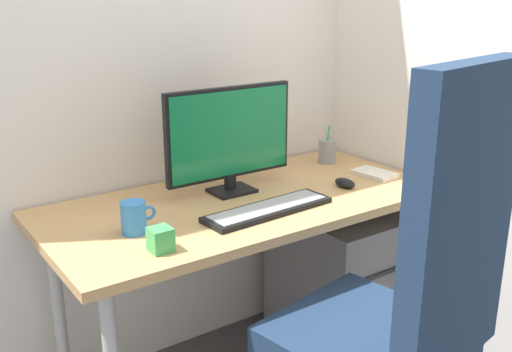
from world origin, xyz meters
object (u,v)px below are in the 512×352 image
at_px(monitor, 230,136).
at_px(notebook, 374,174).
at_px(coffee_mug, 134,218).
at_px(desk_clamp_accessory, 161,240).
at_px(filing_cabinet, 335,275).
at_px(keyboard, 268,209).
at_px(office_chair, 407,296).
at_px(mouse, 345,183).
at_px(pen_holder, 327,151).

distance_m(monitor, notebook, 0.62).
distance_m(coffee_mug, desk_clamp_accessory, 0.16).
relative_size(filing_cabinet, keyboard, 1.21).
bearing_deg(keyboard, desk_clamp_accessory, -170.26).
height_order(office_chair, coffee_mug, office_chair).
distance_m(filing_cabinet, notebook, 0.47).
height_order(monitor, coffee_mug, monitor).
bearing_deg(mouse, filing_cabinet, 52.94).
height_order(keyboard, mouse, mouse).
height_order(office_chair, desk_clamp_accessory, office_chair).
bearing_deg(keyboard, pen_holder, 31.08).
bearing_deg(keyboard, coffee_mug, 168.40).
relative_size(office_chair, keyboard, 2.73).
xyz_separation_m(mouse, notebook, (0.19, 0.03, -0.01)).
xyz_separation_m(monitor, notebook, (0.56, -0.17, -0.20)).
xyz_separation_m(pen_holder, notebook, (0.03, -0.25, -0.04)).
bearing_deg(filing_cabinet, desk_clamp_accessory, -164.78).
bearing_deg(mouse, desk_clamp_accessory, -173.02).
bearing_deg(notebook, coffee_mug, 172.42).
xyz_separation_m(office_chair, keyboard, (-0.06, 0.54, 0.09)).
distance_m(monitor, pen_holder, 0.56).
relative_size(mouse, coffee_mug, 0.82).
xyz_separation_m(monitor, coffee_mug, (-0.44, -0.16, -0.16)).
xyz_separation_m(filing_cabinet, notebook, (0.10, -0.09, 0.45)).
xyz_separation_m(mouse, pen_holder, (0.16, 0.28, 0.03)).
bearing_deg(desk_clamp_accessory, office_chair, -43.83).
relative_size(mouse, desk_clamp_accessory, 1.32).
bearing_deg(mouse, pen_holder, 59.07).
bearing_deg(desk_clamp_accessory, mouse, 8.32).
xyz_separation_m(office_chair, desk_clamp_accessory, (-0.49, 0.47, 0.12)).
bearing_deg(office_chair, desk_clamp_accessory, 136.17).
bearing_deg(keyboard, notebook, 7.85).
relative_size(keyboard, desk_clamp_accessory, 6.77).
bearing_deg(mouse, coffee_mug, 175.62).
distance_m(keyboard, pen_holder, 0.64).
relative_size(notebook, coffee_mug, 1.45).
xyz_separation_m(monitor, desk_clamp_accessory, (-0.43, -0.32, -0.17)).
bearing_deg(pen_holder, mouse, -119.59).
bearing_deg(filing_cabinet, keyboard, -160.11).
bearing_deg(coffee_mug, monitor, 19.67).
bearing_deg(coffee_mug, mouse, -3.03).
distance_m(filing_cabinet, keyboard, 0.68).
distance_m(pen_holder, notebook, 0.25).
bearing_deg(pen_holder, monitor, -171.28).
distance_m(monitor, coffee_mug, 0.49).
height_order(filing_cabinet, notebook, notebook).
distance_m(office_chair, coffee_mug, 0.81).
bearing_deg(pen_holder, notebook, -83.76).
bearing_deg(monitor, mouse, -28.27).
distance_m(mouse, desk_clamp_accessory, 0.81).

